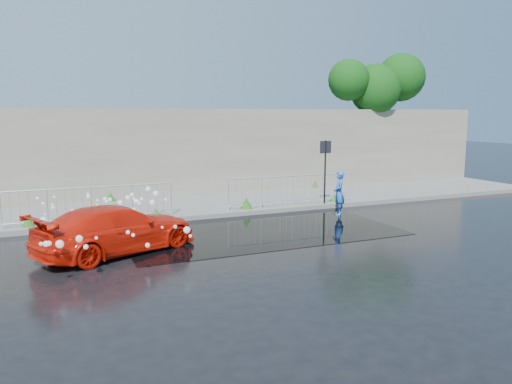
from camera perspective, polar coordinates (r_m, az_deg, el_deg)
ground at (r=14.08m, az=-0.35°, el=-5.26°), size 90.00×90.00×0.00m
pavement at (r=18.66m, az=-6.39°, el=-1.54°), size 30.00×4.00×0.15m
curb at (r=16.79m, az=-4.38°, el=-2.67°), size 30.00×0.25×0.16m
retaining_wall at (r=20.52m, az=-8.30°, el=4.51°), size 30.00×0.60×3.50m
puddle at (r=15.16m, az=-0.09°, el=-4.20°), size 8.00×5.00×0.01m
sign_post at (r=18.42m, az=7.92°, el=3.47°), size 0.45×0.06×2.50m
tree at (r=25.07m, az=13.91°, el=11.91°), size 5.13×2.41×6.36m
railing_left at (r=16.19m, az=-18.32°, el=-1.18°), size 5.05×0.05×1.10m
railing_right at (r=18.17m, az=4.21°, el=0.32°), size 5.05×0.05×1.10m
weeds at (r=18.03m, az=-6.88°, el=-1.13°), size 12.17×3.93×0.40m
water_spray at (r=14.16m, az=-16.12°, el=-2.45°), size 3.68×5.63×1.09m
red_car at (r=12.96m, az=-15.60°, el=-4.10°), size 4.49×3.20×1.21m
person at (r=17.33m, az=9.47°, el=-0.12°), size 0.55×0.65×1.52m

